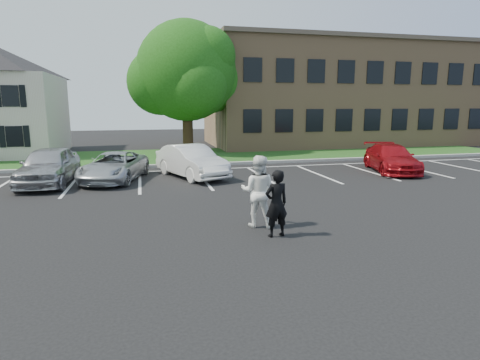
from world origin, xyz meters
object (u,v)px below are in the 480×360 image
at_px(office_building, 341,94).
at_px(man_white_shirt, 258,191).
at_px(man_black_suit, 276,204).
at_px(car_white_sedan, 191,161).
at_px(car_silver_minivan, 114,167).
at_px(tree, 188,74).
at_px(car_silver_west, 49,166).
at_px(car_red_compact, 391,158).

height_order(office_building, man_white_shirt, office_building).
distance_m(man_black_suit, car_white_sedan, 9.07).
height_order(office_building, car_white_sedan, office_building).
relative_size(man_white_shirt, car_silver_minivan, 0.44).
relative_size(tree, car_silver_west, 1.88).
bearing_deg(tree, office_building, 16.87).
distance_m(tree, car_silver_west, 12.69).
bearing_deg(man_black_suit, tree, -99.22).
xyz_separation_m(office_building, man_black_suit, (-13.38, -22.37, -3.29)).
height_order(tree, car_silver_west, tree).
distance_m(office_building, man_white_shirt, 25.56).
relative_size(man_black_suit, car_white_sedan, 0.38).
height_order(tree, car_silver_minivan, tree).
height_order(car_silver_minivan, car_white_sedan, car_white_sedan).
relative_size(tree, man_white_shirt, 4.43).
bearing_deg(man_white_shirt, car_silver_west, -22.88).
height_order(office_building, car_red_compact, office_building).
relative_size(car_silver_minivan, car_white_sedan, 1.00).
xyz_separation_m(car_silver_minivan, car_red_compact, (13.38, -0.73, 0.04)).
distance_m(tree, man_white_shirt, 17.87).
xyz_separation_m(office_building, man_white_shirt, (-13.59, -21.42, -3.16)).
distance_m(tree, man_black_suit, 18.83).
xyz_separation_m(car_white_sedan, car_red_compact, (9.96, -0.81, -0.08)).
xyz_separation_m(car_silver_west, car_white_sedan, (6.04, 0.26, -0.05)).
relative_size(man_black_suit, man_white_shirt, 0.87).
height_order(man_black_suit, car_red_compact, man_black_suit).
bearing_deg(tree, man_white_shirt, -90.44).
xyz_separation_m(car_silver_west, car_red_compact, (15.99, -0.55, -0.13)).
distance_m(man_black_suit, car_silver_west, 11.27).
bearing_deg(car_silver_west, man_white_shirt, -44.70).
xyz_separation_m(man_white_shirt, car_red_compact, (9.10, 7.25, -0.32)).
bearing_deg(office_building, car_silver_west, -146.39).
relative_size(office_building, car_white_sedan, 4.95).
xyz_separation_m(office_building, tree, (-13.46, -4.08, 1.19)).
xyz_separation_m(man_white_shirt, car_white_sedan, (-0.86, 8.06, -0.25)).
xyz_separation_m(man_white_shirt, car_silver_minivan, (-4.27, 7.98, -0.37)).
distance_m(man_black_suit, man_white_shirt, 0.98).
height_order(man_white_shirt, car_red_compact, man_white_shirt).
bearing_deg(car_red_compact, car_silver_west, -166.09).
bearing_deg(car_red_compact, man_white_shirt, -125.59).
height_order(man_black_suit, car_silver_minivan, man_black_suit).
relative_size(office_building, car_silver_minivan, 4.96).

